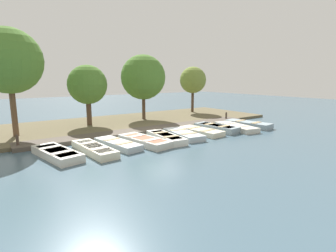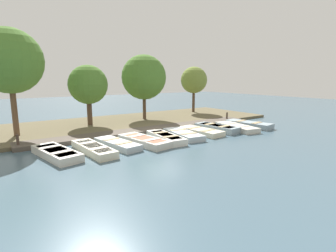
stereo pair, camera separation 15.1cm
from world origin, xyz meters
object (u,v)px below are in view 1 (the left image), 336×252
at_px(park_tree_far_left, 8,61).
at_px(mooring_post_near, 18,142).
at_px(rowboat_7, 216,128).
at_px(rowboat_9, 248,124).
at_px(rowboat_6, 200,131).
at_px(rowboat_5, 183,134).
at_px(park_tree_right, 193,80).
at_px(park_tree_left, 87,85).
at_px(rowboat_3, 145,141).
at_px(park_tree_center, 143,77).
at_px(rowboat_4, 166,137).
at_px(mooring_post_far, 226,117).
at_px(rowboat_0, 57,153).
at_px(rowboat_8, 236,127).
at_px(rowboat_2, 118,144).
at_px(rowboat_1, 94,149).

bearing_deg(park_tree_far_left, mooring_post_near, -3.92).
relative_size(rowboat_7, rowboat_9, 0.93).
xyz_separation_m(rowboat_6, rowboat_7, (-0.05, 1.53, 0.05)).
xyz_separation_m(rowboat_5, park_tree_right, (-7.81, 7.38, 3.22)).
height_order(rowboat_9, park_tree_left, park_tree_left).
bearing_deg(rowboat_3, park_tree_center, 141.54).
bearing_deg(rowboat_4, mooring_post_far, 114.53).
height_order(rowboat_4, rowboat_5, rowboat_4).
distance_m(mooring_post_far, park_tree_center, 7.67).
bearing_deg(park_tree_center, rowboat_0, -51.74).
distance_m(rowboat_8, rowboat_9, 1.58).
relative_size(rowboat_2, rowboat_8, 0.90).
bearing_deg(rowboat_2, mooring_post_far, 93.57).
bearing_deg(rowboat_3, park_tree_right, 119.18).
xyz_separation_m(rowboat_5, rowboat_9, (0.09, 6.13, 0.03)).
distance_m(rowboat_5, park_tree_right, 11.22).
xyz_separation_m(rowboat_3, park_tree_far_left, (-5.39, -5.67, 4.36)).
bearing_deg(rowboat_3, mooring_post_far, 97.44).
bearing_deg(rowboat_5, rowboat_1, -80.37).
bearing_deg(rowboat_9, park_tree_left, -132.22).
bearing_deg(rowboat_5, park_tree_center, 178.68).
relative_size(rowboat_6, park_tree_right, 0.69).
xyz_separation_m(rowboat_3, rowboat_9, (-0.08, 8.99, 0.01)).
bearing_deg(rowboat_4, rowboat_8, 94.92).
bearing_deg(rowboat_8, park_tree_center, -143.83).
bearing_deg(park_tree_left, park_tree_far_left, -75.99).
relative_size(rowboat_0, rowboat_4, 1.02).
distance_m(rowboat_7, rowboat_8, 1.54).
distance_m(mooring_post_near, park_tree_left, 6.86).
bearing_deg(park_tree_far_left, rowboat_1, 27.21).
bearing_deg(rowboat_6, park_tree_far_left, -122.41).
height_order(rowboat_0, mooring_post_far, mooring_post_far).
relative_size(rowboat_5, park_tree_far_left, 0.53).
relative_size(rowboat_8, park_tree_far_left, 0.57).
relative_size(mooring_post_far, park_tree_far_left, 0.12).
bearing_deg(rowboat_6, rowboat_3, -91.70).
bearing_deg(rowboat_8, mooring_post_near, -93.17).
height_order(rowboat_5, mooring_post_near, mooring_post_near).
distance_m(rowboat_3, mooring_post_far, 9.92).
distance_m(rowboat_3, park_tree_far_left, 8.96).
xyz_separation_m(rowboat_7, rowboat_8, (0.43, 1.48, -0.03)).
distance_m(rowboat_7, park_tree_center, 7.60).
xyz_separation_m(rowboat_2, rowboat_8, (0.36, 8.89, 0.01)).
height_order(rowboat_8, park_tree_right, park_tree_right).
bearing_deg(rowboat_4, rowboat_1, -84.09).
height_order(rowboat_5, park_tree_far_left, park_tree_far_left).
xyz_separation_m(rowboat_7, rowboat_9, (0.27, 3.05, -0.01)).
bearing_deg(rowboat_4, rowboat_3, -85.22).
relative_size(rowboat_7, park_tree_far_left, 0.51).
bearing_deg(rowboat_5, rowboat_4, -74.89).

